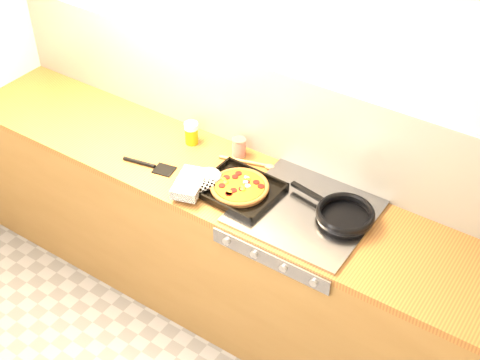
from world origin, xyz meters
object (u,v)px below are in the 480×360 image
Objects in this scene: frying_pan at (344,214)px; juice_glass at (191,133)px; tomato_can at (239,147)px; pizza_on_tray at (226,186)px.

juice_glass is (-0.94, 0.10, 0.02)m from frying_pan.
pizza_on_tray is at bearing -67.45° from tomato_can.
frying_pan is at bearing -6.18° from juice_glass.
frying_pan is 3.84× the size of juice_glass.
pizza_on_tray is 1.04× the size of frying_pan.
tomato_can is at bearing 167.60° from frying_pan.
juice_glass reaches higher than tomato_can.
frying_pan is at bearing -12.40° from tomato_can.
frying_pan is 0.95m from juice_glass.
frying_pan is 4.59× the size of tomato_can.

